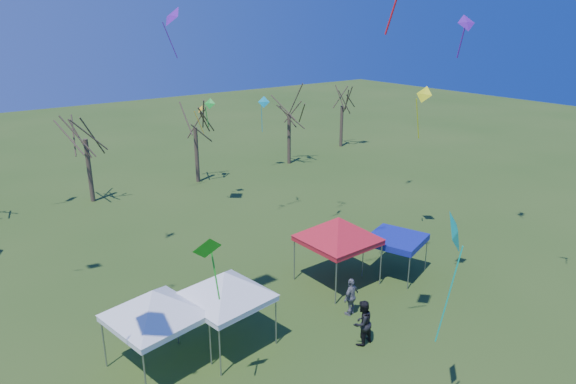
{
  "coord_description": "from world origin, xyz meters",
  "views": [
    {
      "loc": [
        -12.25,
        -12.45,
        12.67
      ],
      "look_at": [
        -0.6,
        3.0,
        6.12
      ],
      "focal_mm": 32.0,
      "sensor_mm": 36.0,
      "label": 1
    }
  ],
  "objects_px": {
    "tree_3": "(194,107)",
    "tent_red": "(338,222)",
    "tent_blue": "(396,240)",
    "person_dark": "(362,323)",
    "tree_5": "(343,91)",
    "tree_2": "(82,116)",
    "person_grey": "(351,297)",
    "tree_4": "(289,97)",
    "tent_white_mid": "(224,277)",
    "tent_white_west": "(153,296)"
  },
  "relations": [
    {
      "from": "person_dark",
      "to": "person_grey",
      "type": "height_order",
      "value": "person_dark"
    },
    {
      "from": "tree_4",
      "to": "person_grey",
      "type": "distance_m",
      "value": 26.18
    },
    {
      "from": "tree_2",
      "to": "tree_3",
      "type": "relative_size",
      "value": 1.03
    },
    {
      "from": "tree_2",
      "to": "tree_4",
      "type": "bearing_deg",
      "value": -1.22
    },
    {
      "from": "tent_white_mid",
      "to": "tent_red",
      "type": "xyz_separation_m",
      "value": [
        7.11,
        1.19,
        0.23
      ]
    },
    {
      "from": "tree_2",
      "to": "tree_5",
      "type": "relative_size",
      "value": 1.1
    },
    {
      "from": "tree_4",
      "to": "person_dark",
      "type": "height_order",
      "value": "tree_4"
    },
    {
      "from": "tree_4",
      "to": "tent_red",
      "type": "bearing_deg",
      "value": -121.01
    },
    {
      "from": "tent_white_west",
      "to": "tree_3",
      "type": "bearing_deg",
      "value": 58.83
    },
    {
      "from": "tree_3",
      "to": "tent_blue",
      "type": "distance_m",
      "value": 20.99
    },
    {
      "from": "tree_5",
      "to": "tent_blue",
      "type": "xyz_separation_m",
      "value": [
        -17.0,
        -22.59,
        -3.82
      ]
    },
    {
      "from": "tent_white_mid",
      "to": "tree_5",
      "type": "bearing_deg",
      "value": 39.86
    },
    {
      "from": "tent_blue",
      "to": "person_dark",
      "type": "height_order",
      "value": "tent_blue"
    },
    {
      "from": "tent_red",
      "to": "person_grey",
      "type": "xyz_separation_m",
      "value": [
        -1.52,
        -2.61,
        -2.4
      ]
    },
    {
      "from": "tent_red",
      "to": "person_dark",
      "type": "xyz_separation_m",
      "value": [
        -2.7,
        -4.49,
        -2.31
      ]
    },
    {
      "from": "person_dark",
      "to": "person_grey",
      "type": "xyz_separation_m",
      "value": [
        1.18,
        1.89,
        -0.09
      ]
    },
    {
      "from": "tree_5",
      "to": "person_dark",
      "type": "distance_m",
      "value": 34.84
    },
    {
      "from": "person_dark",
      "to": "tent_white_mid",
      "type": "bearing_deg",
      "value": -40.04
    },
    {
      "from": "tent_white_mid",
      "to": "tent_blue",
      "type": "height_order",
      "value": "tent_white_mid"
    },
    {
      "from": "tree_4",
      "to": "person_dark",
      "type": "xyz_separation_m",
      "value": [
        -14.37,
        -23.9,
        -5.08
      ]
    },
    {
      "from": "tent_red",
      "to": "tree_2",
      "type": "bearing_deg",
      "value": 107.01
    },
    {
      "from": "tree_4",
      "to": "person_grey",
      "type": "height_order",
      "value": "tree_4"
    },
    {
      "from": "person_grey",
      "to": "tree_3",
      "type": "bearing_deg",
      "value": -113.93
    },
    {
      "from": "person_grey",
      "to": "tent_white_west",
      "type": "bearing_deg",
      "value": -25.94
    },
    {
      "from": "tent_blue",
      "to": "tent_white_west",
      "type": "bearing_deg",
      "value": 178.75
    },
    {
      "from": "tree_2",
      "to": "tent_white_west",
      "type": "height_order",
      "value": "tree_2"
    },
    {
      "from": "person_dark",
      "to": "tent_blue",
      "type": "bearing_deg",
      "value": -152.6
    },
    {
      "from": "tent_red",
      "to": "tree_5",
      "type": "bearing_deg",
      "value": 46.98
    },
    {
      "from": "tree_3",
      "to": "tent_white_west",
      "type": "xyz_separation_m",
      "value": [
        -12.27,
        -20.28,
        -3.03
      ]
    },
    {
      "from": "tree_2",
      "to": "tent_red",
      "type": "bearing_deg",
      "value": -72.99
    },
    {
      "from": "tree_3",
      "to": "tree_5",
      "type": "relative_size",
      "value": 1.06
    },
    {
      "from": "tent_white_west",
      "to": "person_grey",
      "type": "relative_size",
      "value": 2.37
    },
    {
      "from": "tree_3",
      "to": "tent_red",
      "type": "distance_m",
      "value": 19.79
    },
    {
      "from": "tree_3",
      "to": "tent_white_mid",
      "type": "relative_size",
      "value": 1.86
    },
    {
      "from": "tent_blue",
      "to": "tent_white_mid",
      "type": "bearing_deg",
      "value": -179.59
    },
    {
      "from": "tree_3",
      "to": "tree_5",
      "type": "bearing_deg",
      "value": 6.52
    },
    {
      "from": "tree_4",
      "to": "tree_5",
      "type": "xyz_separation_m",
      "value": [
        8.37,
        2.06,
        -0.33
      ]
    },
    {
      "from": "person_dark",
      "to": "tent_red",
      "type": "bearing_deg",
      "value": -124.12
    },
    {
      "from": "tree_4",
      "to": "tent_white_mid",
      "type": "distance_m",
      "value": 28.03
    },
    {
      "from": "tent_white_mid",
      "to": "person_dark",
      "type": "height_order",
      "value": "tent_white_mid"
    },
    {
      "from": "tree_2",
      "to": "tent_red",
      "type": "height_order",
      "value": "tree_2"
    },
    {
      "from": "person_grey",
      "to": "tent_red",
      "type": "bearing_deg",
      "value": -134.19
    },
    {
      "from": "tree_5",
      "to": "tent_blue",
      "type": "height_order",
      "value": "tree_5"
    },
    {
      "from": "person_grey",
      "to": "person_dark",
      "type": "bearing_deg",
      "value": 43.96
    },
    {
      "from": "tree_5",
      "to": "tent_white_mid",
      "type": "bearing_deg",
      "value": -140.14
    },
    {
      "from": "tent_white_mid",
      "to": "person_grey",
      "type": "bearing_deg",
      "value": -14.3
    },
    {
      "from": "tree_3",
      "to": "person_dark",
      "type": "relative_size",
      "value": 4.05
    },
    {
      "from": "tent_white_mid",
      "to": "tent_red",
      "type": "relative_size",
      "value": 0.92
    },
    {
      "from": "tree_2",
      "to": "person_grey",
      "type": "bearing_deg",
      "value": -78.55
    },
    {
      "from": "tree_3",
      "to": "tree_5",
      "type": "height_order",
      "value": "tree_3"
    }
  ]
}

